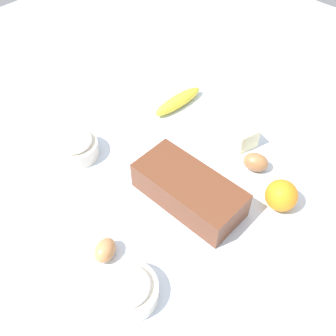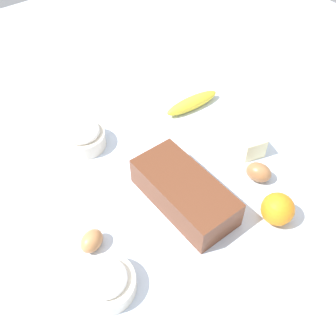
# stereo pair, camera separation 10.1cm
# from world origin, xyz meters

# --- Properties ---
(ground_plane) EXTENTS (2.40, 2.40, 0.02)m
(ground_plane) POSITION_xyz_m (0.00, 0.00, -0.01)
(ground_plane) COLOR silver
(loaf_pan) EXTENTS (0.28, 0.14, 0.08)m
(loaf_pan) POSITION_xyz_m (-0.09, 0.02, 0.04)
(loaf_pan) COLOR brown
(loaf_pan) RESTS_ON ground_plane
(flour_bowl) EXTENTS (0.13, 0.13, 0.07)m
(flour_bowl) POSITION_xyz_m (0.24, 0.12, 0.03)
(flour_bowl) COLOR silver
(flour_bowl) RESTS_ON ground_plane
(sugar_bowl) EXTENTS (0.13, 0.13, 0.06)m
(sugar_bowl) POSITION_xyz_m (-0.17, 0.29, 0.03)
(sugar_bowl) COLOR silver
(sugar_bowl) RESTS_ON ground_plane
(banana) EXTENTS (0.05, 0.19, 0.04)m
(banana) POSITION_xyz_m (0.19, -0.24, 0.02)
(banana) COLOR yellow
(banana) RESTS_ON ground_plane
(orange_fruit) EXTENTS (0.08, 0.08, 0.08)m
(orange_fruit) POSITION_xyz_m (-0.26, -0.13, 0.04)
(orange_fruit) COLOR orange
(orange_fruit) RESTS_ON ground_plane
(butter_block) EXTENTS (0.10, 0.09, 0.06)m
(butter_block) POSITION_xyz_m (-0.05, -0.24, 0.03)
(butter_block) COLOR #F4EDB2
(butter_block) RESTS_ON ground_plane
(egg_near_butter) EXTENTS (0.08, 0.07, 0.05)m
(egg_near_butter) POSITION_xyz_m (-0.15, -0.19, 0.03)
(egg_near_butter) COLOR #9F6A40
(egg_near_butter) RESTS_ON ground_plane
(egg_beside_bowl) EXTENTS (0.07, 0.08, 0.05)m
(egg_beside_bowl) POSITION_xyz_m (-0.06, 0.26, 0.02)
(egg_beside_bowl) COLOR #BA7E4C
(egg_beside_bowl) RESTS_ON ground_plane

